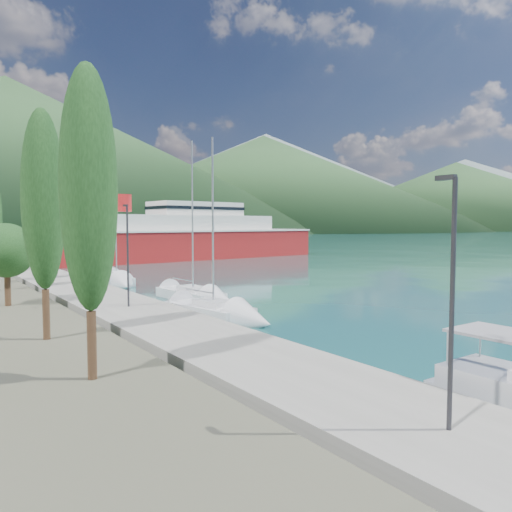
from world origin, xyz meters
TOP-DOWN VIEW (x-y plane):
  - ground at (0.00, 120.00)m, footprint 1400.00×1400.00m
  - quay at (-9.00, 26.00)m, footprint 5.00×88.00m
  - hills_far at (138.59, 618.73)m, footprint 1480.00×900.00m
  - hills_near at (98.04, 372.50)m, footprint 1010.00×520.00m
  - lamp_posts at (-9.00, 14.51)m, footprint 0.15×44.27m
  - sailboat_near at (-4.21, 10.47)m, footprint 3.87×8.56m
  - sailboat_mid at (-2.08, 17.38)m, footprint 3.12×9.03m
  - sailboat_far at (-3.97, 30.31)m, footprint 3.66×8.11m
  - ferry at (14.14, 59.37)m, footprint 54.46×16.51m

SIDE VIEW (x-z plane):
  - ground at x=0.00m, z-range 0.00..0.00m
  - sailboat_mid at x=-2.08m, z-range -6.07..6.68m
  - sailboat_near at x=-4.21m, z-range -5.61..6.25m
  - sailboat_far at x=-3.97m, z-range -5.43..6.07m
  - quay at x=-9.00m, z-range 0.00..0.80m
  - ferry at x=14.14m, z-range -2.08..8.56m
  - lamp_posts at x=-9.00m, z-range 1.05..7.11m
  - hills_near at x=98.04m, z-range -8.32..106.68m
  - hills_far at x=138.59m, z-range -12.61..167.39m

